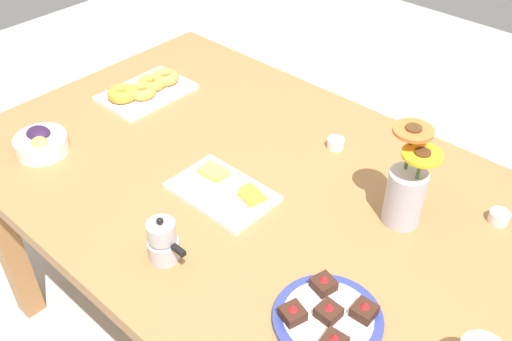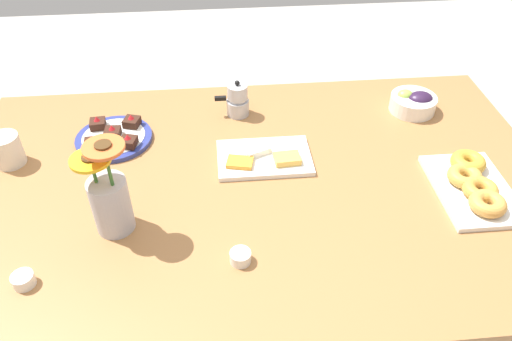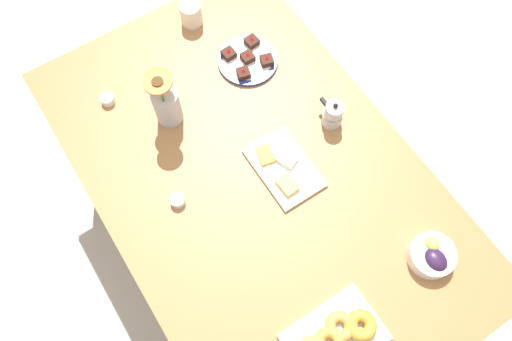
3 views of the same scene
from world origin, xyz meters
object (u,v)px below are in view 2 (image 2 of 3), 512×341
Objects in this scene: dining_table at (256,205)px; jam_cup_honey at (23,280)px; grape_bowl at (414,102)px; dessert_plate at (114,137)px; coffee_mug at (6,150)px; moka_pot at (237,100)px; croissant_platter at (474,185)px; cheese_platter at (264,157)px; flower_vase at (110,200)px; jam_cup_berry at (240,257)px.

jam_cup_honey is (0.52, 0.28, 0.10)m from dining_table.
jam_cup_honey is at bearing 28.96° from grape_bowl.
coffee_mug is at bearing 16.02° from dessert_plate.
coffee_mug is 0.67m from moka_pot.
jam_cup_honey is 0.79m from moka_pot.
croissant_platter is 1.00m from dessert_plate.
jam_cup_honey is at bearing 10.31° from croissant_platter.
grape_bowl is 1.20× the size of moka_pot.
grape_bowl is at bearing -157.14° from cheese_platter.
flower_vase is at bearing 26.08° from grape_bowl.
moka_pot reaches higher than grape_bowl.
moka_pot is at bearing -85.39° from dining_table.
jam_cup_berry is 0.40× the size of moka_pot.
coffee_mug is 0.52× the size of dessert_plate.
dessert_plate is (0.43, -0.13, 0.00)m from cheese_platter.
flower_vase is (0.88, 0.43, 0.06)m from grape_bowl.
moka_pot is at bearing -3.19° from grape_bowl.
grape_bowl is (-0.53, -0.30, 0.12)m from dining_table.
jam_cup_berry is (0.59, 0.56, -0.01)m from grape_bowl.
jam_cup_berry is at bearing 146.23° from coffee_mug.
grape_bowl is at bearing -150.46° from dining_table.
cheese_platter is (0.50, 0.21, -0.02)m from grape_bowl.
grape_bowl reaches higher than dining_table.
grape_bowl is at bearing -85.78° from croissant_platter.
jam_cup_honey is at bearing 33.87° from cheese_platter.
croissant_platter is at bearing -169.69° from jam_cup_honey.
dining_table is at bearing -8.89° from croissant_platter.
cheese_platter is at bearing -146.13° from jam_cup_honey.
dining_table is 6.15× the size of cheese_platter.
grape_bowl is at bearing 176.81° from moka_pot.
grape_bowl is 1.20m from jam_cup_honey.
cheese_platter is 5.42× the size of jam_cup_berry.
coffee_mug is 2.42× the size of jam_cup_honey.
dining_table is 33.33× the size of jam_cup_honey.
dining_table is at bearing 94.61° from moka_pot.
grape_bowl is 0.93m from dessert_plate.
coffee_mug is 1.21m from grape_bowl.
dessert_plate reaches higher than dining_table.
moka_pot is at bearing -125.04° from flower_vase.
dining_table is 5.70× the size of croissant_platter.
moka_pot is at bearing -163.96° from coffee_mug.
dining_table is 0.61m from jam_cup_honey.
coffee_mug is 0.98× the size of moka_pot.
dining_table is 0.36m from moka_pot.
grape_bowl is 0.56m from moka_pot.
dessert_plate is (0.34, -0.49, -0.00)m from jam_cup_berry.
grape_bowl reaches higher than jam_cup_berry.
cheese_platter is 2.18× the size of moka_pot.
dining_table is 0.13m from cheese_platter.
flower_vase is at bearing 139.45° from coffee_mug.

